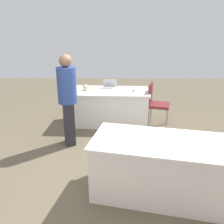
{
  "coord_description": "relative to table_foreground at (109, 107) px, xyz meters",
  "views": [
    {
      "loc": [
        0.01,
        3.23,
        2.12
      ],
      "look_at": [
        0.05,
        -0.23,
        0.9
      ],
      "focal_mm": 39.08,
      "sensor_mm": 36.0,
      "label": 1
    }
  ],
  "objects": [
    {
      "name": "table_mid_right",
      "position": [
        -0.7,
        2.54,
        0.0
      ],
      "size": [
        1.88,
        1.22,
        0.76
      ],
      "rotation": [
        0.0,
        0.0,
        -0.21
      ],
      "color": "silver",
      "rests_on": "ground"
    },
    {
      "name": "chair_tucked_right",
      "position": [
        -1.03,
        0.16,
        0.17
      ],
      "size": [
        0.54,
        0.54,
        0.96
      ],
      "rotation": [
        0.0,
        0.0,
        1.3
      ],
      "color": "#9E9993",
      "rests_on": "ground"
    },
    {
      "name": "person_attendee_browsing",
      "position": [
        0.73,
        1.09,
        0.55
      ],
      "size": [
        0.43,
        0.43,
        1.67
      ],
      "rotation": [
        0.0,
        0.0,
        1.88
      ],
      "color": "#26262D",
      "rests_on": "ground"
    },
    {
      "name": "ground_plane",
      "position": [
        -0.14,
        2.07,
        -0.38
      ],
      "size": [
        14.4,
        14.4,
        0.0
      ],
      "primitive_type": "plane",
      "color": "brown"
    },
    {
      "name": "laptop_silver",
      "position": [
        -0.01,
        -0.14,
        0.42
      ],
      "size": [
        0.33,
        0.31,
        0.21
      ],
      "rotation": [
        0.0,
        0.0,
        -0.04
      ],
      "color": "silver",
      "rests_on": "table_foreground"
    },
    {
      "name": "table_foreground",
      "position": [
        0.0,
        0.0,
        0.0
      ],
      "size": [
        1.8,
        0.98,
        0.76
      ],
      "rotation": [
        0.0,
        0.0,
        -0.04
      ],
      "color": "silver",
      "rests_on": "ground"
    },
    {
      "name": "yarn_ball",
      "position": [
        0.54,
        -0.01,
        0.44
      ],
      "size": [
        0.13,
        0.13,
        0.13
      ],
      "primitive_type": "sphere",
      "color": "beige",
      "rests_on": "table_foreground"
    },
    {
      "name": "scissors_red",
      "position": [
        -0.54,
        0.03,
        0.38
      ],
      "size": [
        0.09,
        0.18,
        0.01
      ],
      "primitive_type": "cube",
      "rotation": [
        0.0,
        0.0,
        1.24
      ],
      "color": "red",
      "rests_on": "table_foreground"
    }
  ]
}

